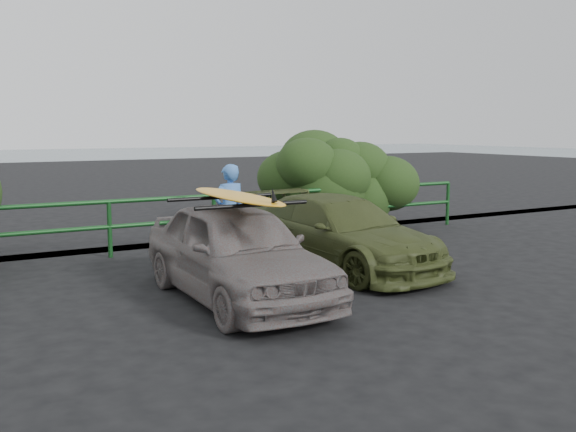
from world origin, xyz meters
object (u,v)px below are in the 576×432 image
surfboard (236,196)px  olive_vehicle (340,233)px  man (229,212)px  guardrail (164,224)px  sedan (237,252)px

surfboard → olive_vehicle: bearing=23.0°
olive_vehicle → man: size_ratio=2.44×
olive_vehicle → man: 2.05m
guardrail → olive_vehicle: 3.43m
olive_vehicle → surfboard: 2.60m
surfboard → man: bearing=68.5°
guardrail → surfboard: (-0.22, -3.68, 0.88)m
man → olive_vehicle: bearing=122.8°
guardrail → surfboard: size_ratio=5.34×
guardrail → sedan: bearing=-93.4°
guardrail → man: bearing=-54.0°
olive_vehicle → man: bearing=122.0°
olive_vehicle → surfboard: surfboard is taller
guardrail → sedan: size_ratio=3.64×
guardrail → olive_vehicle: (2.07, -2.74, 0.07)m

